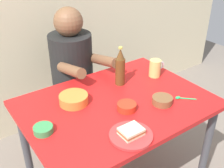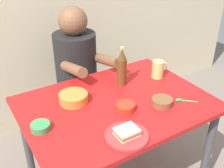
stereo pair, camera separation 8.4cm
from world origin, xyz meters
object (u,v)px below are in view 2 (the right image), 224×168
dining_table (116,115)px  person_seated (76,60)px  stool (79,105)px  beer_mug (158,69)px  dip_bowl_green (41,126)px  plate_orange (127,136)px  sandwich (127,132)px  beer_bottle (122,68)px

dining_table → person_seated: 0.63m
dining_table → stool: 0.70m
dining_table → beer_mug: (0.41, 0.12, 0.15)m
stool → dip_bowl_green: 0.91m
plate_orange → sandwich: 0.02m
stool → dip_bowl_green: size_ratio=4.50×
plate_orange → beer_bottle: bearing=59.4°
dining_table → sandwich: 0.34m
person_seated → beer_bottle: bearing=-75.8°
person_seated → dip_bowl_green: (-0.50, -0.63, -0.01)m
sandwich → beer_mug: (0.54, 0.41, 0.03)m
plate_orange → beer_bottle: size_ratio=0.84×
beer_mug → beer_bottle: 0.28m
dip_bowl_green → dining_table: bearing=1.3°
person_seated → plate_orange: (-0.16, -0.91, -0.02)m
stool → person_seated: size_ratio=0.63×
stool → plate_orange: plate_orange is taller
person_seated → beer_mug: 0.63m
beer_bottle → dip_bowl_green: (-0.61, -0.18, -0.10)m
stool → sandwich: size_ratio=4.09×
sandwich → beer_mug: bearing=37.3°
stool → sandwich: sandwich is taller
dining_table → dip_bowl_green: size_ratio=11.00×
plate_orange → dip_bowl_green: dip_bowl_green is taller
plate_orange → sandwich: sandwich is taller
dining_table → dip_bowl_green: bearing=-178.7°
dining_table → beer_bottle: beer_bottle is taller
person_seated → dining_table: bearing=-92.9°
dining_table → stool: size_ratio=2.44×
stool → beer_mug: (0.38, -0.51, 0.45)m
dining_table → sandwich: (-0.12, -0.29, 0.13)m
person_seated → sandwich: size_ratio=6.54×
person_seated → beer_bottle: size_ratio=2.75×
stool → beer_bottle: beer_bottle is taller
stool → sandwich: 1.03m
person_seated → dip_bowl_green: bearing=-128.3°
beer_bottle → dip_bowl_green: size_ratio=2.62×
sandwich → dining_table: bearing=66.8°
beer_mug → plate_orange: bearing=-142.7°
stool → person_seated: 0.42m
beer_mug → stool: bearing=126.6°
stool → dining_table: bearing=-92.8°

